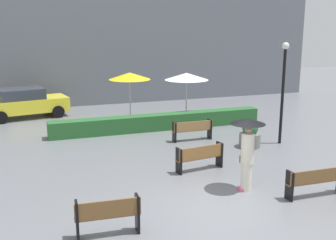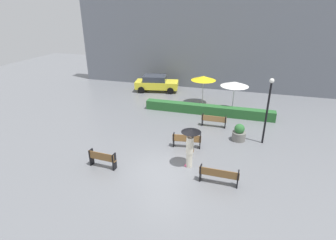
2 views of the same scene
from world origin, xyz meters
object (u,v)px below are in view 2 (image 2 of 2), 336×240
(lamp_post, at_px, (268,105))
(parked_car, at_px, (156,83))
(pedestrian_with_umbrella, at_px, (190,143))
(bench_back_row, at_px, (214,120))
(bench_mid_center, at_px, (187,140))
(patio_umbrella_white, at_px, (235,84))
(patio_umbrella_yellow, at_px, (203,78))
(planter_pot, at_px, (239,133))
(bench_near_right, at_px, (219,175))
(bench_near_left, at_px, (102,158))

(lamp_post, height_order, parked_car, lamp_post)
(pedestrian_with_umbrella, bearing_deg, parked_car, 115.89)
(bench_back_row, distance_m, bench_mid_center, 3.68)
(lamp_post, distance_m, patio_umbrella_white, 5.45)
(patio_umbrella_white, height_order, parked_car, patio_umbrella_white)
(patio_umbrella_yellow, bearing_deg, planter_pot, -61.23)
(bench_back_row, height_order, bench_mid_center, bench_mid_center)
(planter_pot, bearing_deg, patio_umbrella_yellow, 118.77)
(pedestrian_with_umbrella, bearing_deg, bench_near_right, -33.96)
(pedestrian_with_umbrella, distance_m, parked_car, 13.90)
(pedestrian_with_umbrella, height_order, patio_umbrella_yellow, patio_umbrella_yellow)
(planter_pot, relative_size, parked_car, 0.25)
(patio_umbrella_white, bearing_deg, bench_back_row, -107.35)
(pedestrian_with_umbrella, relative_size, planter_pot, 1.94)
(bench_near_right, distance_m, parked_car, 15.65)
(bench_near_right, xyz_separation_m, lamp_post, (2.18, 5.01, 2.01))
(bench_mid_center, bearing_deg, bench_back_row, 71.39)
(bench_back_row, relative_size, patio_umbrella_white, 0.70)
(bench_near_right, xyz_separation_m, parked_car, (-7.72, 13.61, 0.31))
(pedestrian_with_umbrella, xyz_separation_m, planter_pot, (2.38, 3.83, -0.95))
(bench_near_left, relative_size, parked_car, 0.34)
(patio_umbrella_yellow, distance_m, parked_car, 5.84)
(pedestrian_with_umbrella, xyz_separation_m, patio_umbrella_white, (1.64, 8.88, 0.86))
(lamp_post, bearing_deg, patio_umbrella_white, 113.83)
(planter_pot, relative_size, lamp_post, 0.27)
(bench_near_right, height_order, lamp_post, lamp_post)
(pedestrian_with_umbrella, xyz_separation_m, patio_umbrella_yellow, (-1.00, 9.98, 0.86))
(bench_near_right, height_order, patio_umbrella_yellow, patio_umbrella_yellow)
(lamp_post, xyz_separation_m, patio_umbrella_yellow, (-4.84, 6.09, -0.23))
(bench_back_row, xyz_separation_m, bench_near_left, (-4.98, -6.87, 0.05))
(bench_back_row, relative_size, parked_car, 0.39)
(lamp_post, xyz_separation_m, parked_car, (-9.90, 8.60, -1.70))
(bench_back_row, distance_m, bench_near_right, 6.68)
(bench_near_right, xyz_separation_m, patio_umbrella_yellow, (-2.66, 11.10, 1.78))
(parked_car, bearing_deg, bench_back_row, -46.59)
(bench_near_right, height_order, patio_umbrella_white, patio_umbrella_white)
(bench_mid_center, distance_m, parked_car, 11.84)
(bench_near_left, relative_size, planter_pot, 1.37)
(patio_umbrella_yellow, xyz_separation_m, parked_car, (-5.06, 2.51, -1.48))
(lamp_post, relative_size, patio_umbrella_yellow, 1.67)
(parked_car, bearing_deg, patio_umbrella_yellow, -26.38)
(bench_near_right, bearing_deg, pedestrian_with_umbrella, 146.04)
(bench_near_left, xyz_separation_m, pedestrian_with_umbrella, (4.41, 1.39, 0.88))
(bench_back_row, xyz_separation_m, bench_mid_center, (-1.18, -3.49, 0.01))
(bench_back_row, relative_size, pedestrian_with_umbrella, 0.80)
(patio_umbrella_yellow, bearing_deg, bench_near_right, -76.53)
(bench_near_right, distance_m, patio_umbrella_yellow, 11.55)
(bench_near_right, distance_m, patio_umbrella_white, 10.15)
(lamp_post, distance_m, patio_umbrella_yellow, 7.78)
(bench_near_left, bearing_deg, bench_mid_center, 41.60)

